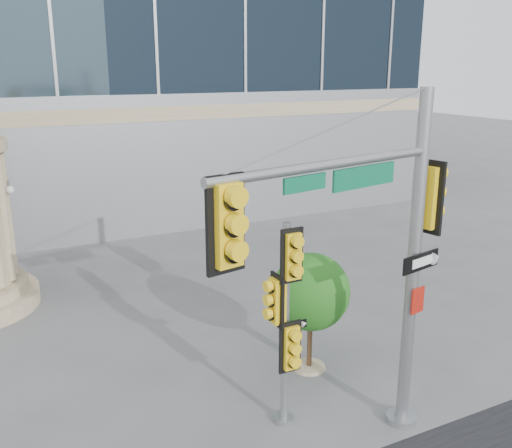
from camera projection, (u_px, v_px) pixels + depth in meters
name	position (u px, v px, depth m)	size (l,w,h in m)	color
ground	(279.00, 410.00, 12.29)	(120.00, 120.00, 0.00)	#545456
main_signal_pole	(374.00, 239.00, 10.03)	(5.23, 1.51, 6.81)	slate
secondary_signal_pole	(286.00, 312.00, 11.11)	(0.74, 0.55, 4.32)	slate
street_tree	(312.00, 294.00, 13.48)	(1.89, 1.85, 2.95)	tan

